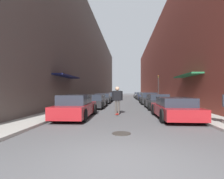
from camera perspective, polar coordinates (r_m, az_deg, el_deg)
name	(u,v)px	position (r m, az deg, el deg)	size (l,w,h in m)	color
ground	(126,100)	(30.05, 4.59, -3.42)	(143.81, 143.81, 0.00)	#515154
curb_strip_left	(104,98)	(36.89, -2.76, -2.76)	(1.80, 65.37, 0.12)	#A3A099
curb_strip_right	(149,98)	(36.86, 12.01, -2.75)	(1.80, 65.37, 0.12)	#A3A099
building_row_left	(90,63)	(37.80, -7.17, 8.54)	(4.90, 65.37, 14.90)	#564C47
building_row_right	(163,64)	(37.69, 16.41, 7.93)	(4.90, 65.37, 14.05)	brown
parked_car_left_0	(76,107)	(10.61, -11.63, -5.51)	(1.85, 4.74, 1.36)	maroon
parked_car_left_1	(95,101)	(16.53, -5.69, -3.86)	(2.08, 4.65, 1.23)	#232326
parked_car_left_2	(103,98)	(22.50, -2.87, -2.89)	(2.06, 4.82, 1.23)	#232326
parked_car_left_3	(108,97)	(27.70, -1.31, -2.48)	(2.02, 4.03, 1.20)	#B7B7BC
parked_car_left_4	(111,96)	(33.01, -0.35, -2.16)	(1.94, 4.33, 1.17)	#B7B7BC
parked_car_left_5	(113,95)	(38.19, 0.47, -1.86)	(1.90, 4.39, 1.24)	gray
parked_car_right_0	(174,108)	(10.59, 19.65, -5.80)	(2.04, 4.67, 1.22)	maroon
parked_car_right_1	(157,102)	(15.78, 14.46, -3.89)	(1.86, 4.61, 1.31)	#232326
parked_car_right_2	(148,99)	(21.38, 11.83, -2.90)	(2.01, 4.16, 1.38)	#232326
parked_car_right_3	(145,97)	(27.04, 10.67, -2.38)	(1.96, 4.79, 1.34)	navy
parked_car_right_4	(141,96)	(32.88, 9.37, -2.07)	(1.96, 4.47, 1.27)	#232326
parked_car_right_5	(139,95)	(38.19, 8.68, -1.84)	(2.03, 4.51, 1.27)	#B7B7BC
skateboarder	(117,97)	(11.71, 1.73, -2.56)	(0.72, 0.78, 1.88)	#B2231E
manhole_cover	(121,133)	(6.74, 3.08, -14.14)	(0.70, 0.70, 0.02)	#332D28
traffic_light	(158,85)	(27.13, 14.88, 1.47)	(0.16, 0.22, 3.84)	#2D2D2D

